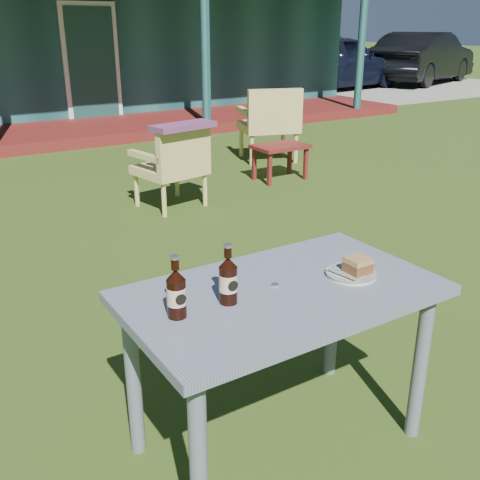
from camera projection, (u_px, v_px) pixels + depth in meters
ground at (133, 297)px, 3.65m from camera, size 80.00×80.00×0.00m
gravel_strip at (369, 87)px, 15.59m from camera, size 9.00×6.00×0.02m
car_near at (335, 62)px, 14.78m from camera, size 4.42×2.25×1.44m
car_far at (424, 58)px, 16.35m from camera, size 4.63×2.82×1.44m
cafe_table at (282, 312)px, 2.17m from camera, size 1.20×0.70×0.72m
plate at (351, 273)px, 2.24m from camera, size 0.20×0.20×0.01m
cake_slice at (358, 265)px, 2.23m from camera, size 0.09×0.09×0.06m
fork at (341, 276)px, 2.20m from camera, size 0.03×0.14×0.00m
cola_bottle_near at (228, 280)px, 1.99m from camera, size 0.07×0.07×0.23m
cola_bottle_far at (176, 293)px, 1.90m from camera, size 0.07×0.07×0.23m
bottle_cap at (275, 285)px, 2.15m from camera, size 0.03×0.03×0.01m
armchair_left at (174, 163)px, 5.26m from camera, size 0.66×0.64×0.78m
armchair_right at (270, 120)px, 7.07m from camera, size 0.85×0.83×0.93m
floral_throw at (183, 126)px, 5.03m from camera, size 0.64×0.34×0.05m
side_table at (280, 150)px, 6.27m from camera, size 0.60×0.40×0.40m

